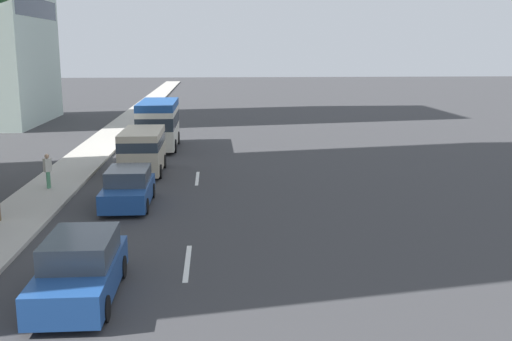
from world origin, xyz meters
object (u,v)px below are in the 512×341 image
object	(u,v)px
minibus_fourth	(159,123)
car_third	(128,188)
van_lead	(143,149)
car_second	(80,269)
pedestrian_near_lamp	(48,169)

from	to	relation	value
minibus_fourth	car_third	bearing A→B (deg)	-0.03
van_lead	car_second	distance (m)	16.01
car_third	pedestrian_near_lamp	world-z (taller)	pedestrian_near_lamp
car_second	pedestrian_near_lamp	xyz separation A→B (m)	(12.25, 4.03, 0.23)
pedestrian_near_lamp	minibus_fourth	bearing A→B (deg)	-153.60
car_third	minibus_fourth	world-z (taller)	minibus_fourth
car_third	minibus_fourth	size ratio (longest dim) A/B	0.68
van_lead	car_second	xyz separation A→B (m)	(-16.00, -0.18, -0.52)
van_lead	car_second	bearing A→B (deg)	0.65
van_lead	pedestrian_near_lamp	xyz separation A→B (m)	(-3.75, 3.85, -0.29)
pedestrian_near_lamp	car_second	bearing A→B (deg)	63.54
minibus_fourth	car_second	bearing A→B (deg)	0.09
minibus_fourth	pedestrian_near_lamp	distance (m)	12.35
car_second	van_lead	bearing A→B (deg)	-179.35
car_third	van_lead	bearing A→B (deg)	-178.79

